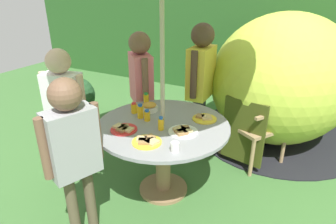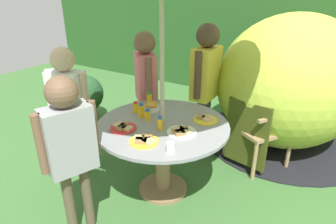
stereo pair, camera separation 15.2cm
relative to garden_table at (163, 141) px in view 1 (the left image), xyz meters
name	(u,v)px [view 1 (the left image)]	position (x,y,z in m)	size (l,w,h in m)	color
ground_plane	(163,190)	(0.00, 0.00, -0.54)	(10.00, 10.00, 0.02)	#3D6B33
hedge_backdrop	(253,31)	(0.00, 3.16, 0.53)	(9.00, 0.70, 2.12)	#285623
garden_table	(163,141)	(0.00, 0.00, 0.00)	(1.14, 1.14, 0.69)	#93704C
wooden_chair	(262,114)	(0.65, 1.01, -0.01)	(0.71, 0.70, 0.94)	tan
dome_tent	(282,79)	(0.74, 1.64, 0.22)	(2.36, 2.36, 1.52)	#B2C63F
potted_plant	(76,98)	(-1.74, 0.73, -0.16)	(0.51, 0.51, 0.66)	brown
child_in_yellow_shirt	(201,73)	(-0.01, 0.88, 0.39)	(0.24, 0.48, 1.44)	#3F3F47
child_in_pink_shirt	(141,78)	(-0.57, 0.56, 0.34)	(0.39, 0.38, 1.35)	#3F3F47
child_in_white_shirt	(64,99)	(-0.92, -0.21, 0.29)	(0.43, 0.25, 1.29)	#3F3F47
child_in_grey_shirt	(72,143)	(-0.29, -0.74, 0.28)	(0.29, 0.41, 1.27)	brown
snack_bowl	(149,107)	(-0.25, 0.19, 0.20)	(0.16, 0.16, 0.08)	white
plate_far_right	(183,131)	(0.22, -0.06, 0.18)	(0.24, 0.24, 0.03)	white
plate_mid_right	(204,118)	(0.28, 0.26, 0.17)	(0.22, 0.22, 0.03)	yellow
plate_near_right	(124,129)	(-0.23, -0.25, 0.18)	(0.22, 0.22, 0.03)	red
plate_near_left	(147,141)	(0.04, -0.33, 0.18)	(0.23, 0.23, 0.03)	yellow
juice_bottle_far_left	(140,111)	(-0.24, 0.02, 0.22)	(0.06, 0.06, 0.13)	yellow
juice_bottle_center_front	(146,99)	(-0.37, 0.33, 0.22)	(0.05, 0.05, 0.11)	yellow
juice_bottle_center_back	(161,124)	(0.03, -0.09, 0.22)	(0.05, 0.05, 0.12)	yellow
juice_bottle_mid_left	(147,116)	(-0.16, 0.00, 0.21)	(0.05, 0.05, 0.10)	yellow
juice_bottle_front_edge	(134,108)	(-0.35, 0.09, 0.21)	(0.06, 0.06, 0.10)	yellow
cup_near	(175,147)	(0.29, -0.34, 0.20)	(0.06, 0.06, 0.07)	white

